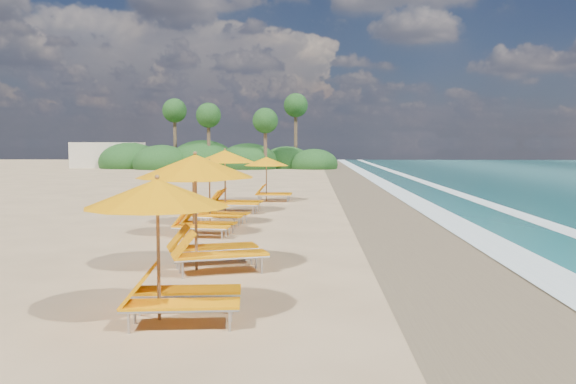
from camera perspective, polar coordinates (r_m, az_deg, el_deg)
The scene contains 11 objects.
ground at distance 18.32m, azimuth -0.00°, elevation -3.74°, with size 160.00×160.00×0.00m, color tan.
wet_sand at distance 18.60m, azimuth 12.44°, elevation -3.71°, with size 4.00×160.00×0.01m, color olive.
surf_foam at distance 19.25m, azimuth 20.39°, elevation -3.55°, with size 4.00×160.00×0.01m.
station_0 at distance 9.20m, azimuth -11.22°, elevation -4.41°, with size 2.53×2.38×2.21m.
station_1 at distance 12.71m, azimuth -7.92°, elevation -1.10°, with size 3.20×3.13×2.52m.
station_2 at distance 17.48m, azimuth -8.53°, elevation -0.37°, with size 2.40×2.27×2.07m.
station_3 at distance 19.82m, azimuth -7.03°, elevation 0.39°, with size 2.60×2.48×2.16m.
station_4 at distance 23.33m, azimuth -5.56°, elevation 1.48°, with size 2.79×2.61×2.49m.
station_5 at distance 27.80m, azimuth -1.74°, elevation 1.57°, with size 2.30×2.13×2.11m.
treeline at distance 64.53m, azimuth -7.27°, elevation 3.12°, with size 25.80×8.80×9.74m.
beach_building at distance 69.91m, azimuth -16.75°, elevation 3.41°, with size 7.00×5.00×2.80m, color beige.
Camera 1 is at (0.71, -18.11, 2.67)m, focal length 37.30 mm.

